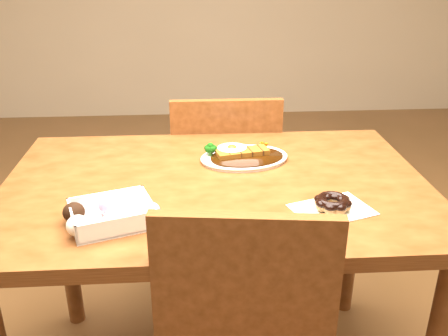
{
  "coord_description": "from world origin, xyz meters",
  "views": [
    {
      "loc": [
        -0.06,
        -1.27,
        1.36
      ],
      "look_at": [
        0.02,
        -0.04,
        0.81
      ],
      "focal_mm": 40.0,
      "sensor_mm": 36.0,
      "label": 1
    }
  ],
  "objects": [
    {
      "name": "chair_far",
      "position": [
        0.06,
        0.53,
        0.48
      ],
      "size": [
        0.42,
        0.42,
        0.87
      ],
      "rotation": [
        0.0,
        0.0,
        3.14
      ],
      "color": "#502910",
      "rests_on": "ground"
    },
    {
      "name": "pon_de_ring",
      "position": [
        0.28,
        -0.19,
        0.77
      ],
      "size": [
        0.22,
        0.19,
        0.04
      ],
      "rotation": [
        0.0,
        0.0,
        0.33
      ],
      "color": "silver",
      "rests_on": "table"
    },
    {
      "name": "table",
      "position": [
        0.0,
        0.0,
        0.65
      ],
      "size": [
        1.2,
        0.8,
        0.75
      ],
      "color": "#502910",
      "rests_on": "ground"
    },
    {
      "name": "katsu_curry_plate",
      "position": [
        0.09,
        0.15,
        0.76
      ],
      "size": [
        0.29,
        0.23,
        0.05
      ],
      "rotation": [
        0.0,
        0.0,
        0.16
      ],
      "color": "white",
      "rests_on": "table"
    },
    {
      "name": "donut_box",
      "position": [
        -0.26,
        -0.22,
        0.78
      ],
      "size": [
        0.23,
        0.2,
        0.05
      ],
      "rotation": [
        0.0,
        0.0,
        0.33
      ],
      "color": "white",
      "rests_on": "table"
    }
  ]
}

